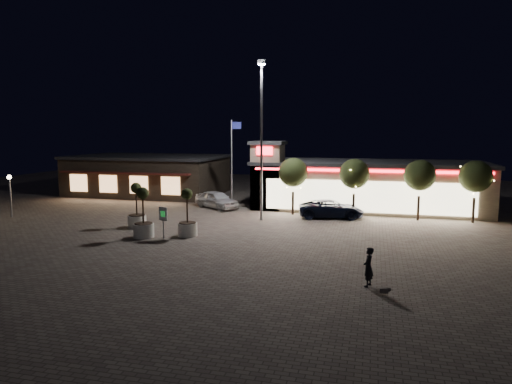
% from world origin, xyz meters
% --- Properties ---
extents(ground, '(90.00, 90.00, 0.00)m').
position_xyz_m(ground, '(0.00, 0.00, 0.00)').
color(ground, slate).
rests_on(ground, ground).
extents(retail_building, '(20.40, 8.40, 6.10)m').
position_xyz_m(retail_building, '(9.51, 15.82, 2.21)').
color(retail_building, tan).
rests_on(retail_building, ground).
extents(restaurant_building, '(16.40, 11.00, 4.30)m').
position_xyz_m(restaurant_building, '(-14.00, 19.97, 2.16)').
color(restaurant_building, '#382D23').
rests_on(restaurant_building, ground).
extents(floodlight_pole, '(0.60, 0.40, 12.38)m').
position_xyz_m(floodlight_pole, '(2.00, 8.00, 7.02)').
color(floodlight_pole, gray).
rests_on(floodlight_pole, ground).
extents(flagpole, '(0.95, 0.10, 8.00)m').
position_xyz_m(flagpole, '(-1.90, 13.00, 4.74)').
color(flagpole, white).
rests_on(flagpole, ground).
extents(lamp_post_west, '(0.36, 0.36, 3.48)m').
position_xyz_m(lamp_post_west, '(-18.00, 4.00, 2.46)').
color(lamp_post_west, gray).
rests_on(lamp_post_west, ground).
extents(string_tree_a, '(2.42, 2.42, 4.79)m').
position_xyz_m(string_tree_a, '(4.00, 11.00, 3.56)').
color(string_tree_a, '#332319').
rests_on(string_tree_a, ground).
extents(string_tree_b, '(2.42, 2.42, 4.79)m').
position_xyz_m(string_tree_b, '(9.00, 11.00, 3.56)').
color(string_tree_b, '#332319').
rests_on(string_tree_b, ground).
extents(string_tree_c, '(2.42, 2.42, 4.79)m').
position_xyz_m(string_tree_c, '(14.00, 11.00, 3.56)').
color(string_tree_c, '#332319').
rests_on(string_tree_c, ground).
extents(string_tree_d, '(2.42, 2.42, 4.79)m').
position_xyz_m(string_tree_d, '(18.00, 11.00, 3.56)').
color(string_tree_d, '#332319').
rests_on(string_tree_d, ground).
extents(pickup_truck, '(5.55, 3.20, 1.45)m').
position_xyz_m(pickup_truck, '(7.27, 10.41, 0.73)').
color(pickup_truck, black).
rests_on(pickup_truck, ground).
extents(white_sedan, '(5.02, 4.18, 1.62)m').
position_xyz_m(white_sedan, '(-3.28, 12.39, 0.81)').
color(white_sedan, silver).
rests_on(white_sedan, ground).
extents(pedestrian, '(0.61, 0.75, 1.80)m').
position_xyz_m(pedestrian, '(10.40, -5.94, 0.90)').
color(pedestrian, black).
rests_on(pedestrian, ground).
extents(dog, '(0.46, 0.17, 0.25)m').
position_xyz_m(dog, '(11.16, -7.03, 0.25)').
color(dog, '#59514C').
rests_on(dog, ground).
extents(planter_left, '(1.34, 1.34, 3.30)m').
position_xyz_m(planter_left, '(-6.09, 2.97, 1.02)').
color(planter_left, white).
rests_on(planter_left, ground).
extents(planter_mid, '(1.36, 1.36, 3.35)m').
position_xyz_m(planter_mid, '(-4.11, 0.28, 1.03)').
color(planter_mid, white).
rests_on(planter_mid, ground).
extents(planter_right, '(1.31, 1.31, 3.22)m').
position_xyz_m(planter_right, '(-1.47, 1.39, 0.99)').
color(planter_right, white).
rests_on(planter_right, ground).
extents(valet_sign, '(0.67, 0.30, 2.10)m').
position_xyz_m(valet_sign, '(-2.67, 0.25, 1.47)').
color(valet_sign, gray).
rests_on(valet_sign, ground).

